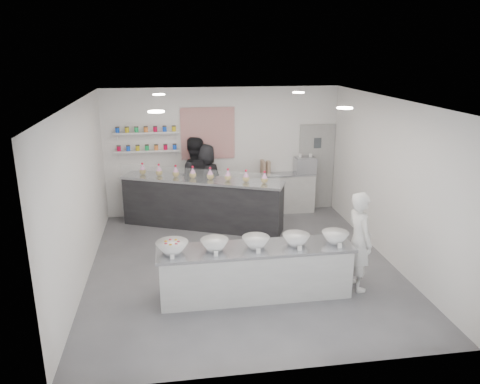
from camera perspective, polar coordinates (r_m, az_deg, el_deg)
name	(u,v)px	position (r m, az deg, el deg)	size (l,w,h in m)	color
floor	(242,265)	(8.76, 0.29, -8.89)	(6.00, 6.00, 0.00)	#515156
ceiling	(243,101)	(7.91, 0.32, 11.03)	(6.00, 6.00, 0.00)	white
back_wall	(223,152)	(11.09, -2.11, 4.93)	(5.50, 5.50, 0.00)	white
left_wall	(80,194)	(8.26, -18.89, -0.29)	(6.00, 6.00, 0.00)	white
right_wall	(390,181)	(9.04, 17.80, 1.28)	(6.00, 6.00, 0.00)	white
back_door	(316,167)	(11.65, 9.26, 3.03)	(0.88, 0.04, 2.10)	#979794
pattern_panel	(208,133)	(10.95, -3.95, 7.14)	(1.25, 0.03, 1.20)	maroon
jar_shelf_lower	(147,151)	(10.92, -11.25, 4.95)	(1.45, 0.22, 0.04)	silver
jar_shelf_upper	(146,133)	(10.84, -11.37, 7.12)	(1.45, 0.22, 0.04)	silver
preserve_jars	(146,139)	(10.85, -11.34, 6.38)	(1.45, 0.10, 0.56)	#C90736
downlight_0	(156,112)	(6.83, -10.18, 9.62)	(0.24, 0.24, 0.02)	white
downlight_1	(345,108)	(7.32, 12.65, 9.96)	(0.24, 0.24, 0.02)	white
downlight_2	(159,94)	(9.42, -9.87, 11.63)	(0.24, 0.24, 0.02)	white
downlight_3	(298,93)	(9.77, 7.14, 11.94)	(0.24, 0.24, 0.02)	white
prep_counter	(255,272)	(7.58, 1.90, -9.69)	(3.11, 0.71, 0.85)	#B9B8B4
back_bar	(202,203)	(10.38, -4.63, -1.36)	(3.61, 0.66, 1.12)	black
sneeze_guard	(196,176)	(9.90, -5.34, 1.99)	(3.56, 0.02, 0.30)	white
espresso_ledge	(288,193)	(11.42, 5.83, -0.09)	(1.29, 0.41, 0.96)	#B9B8B4
espresso_machine	(305,165)	(11.35, 7.93, 3.23)	(0.50, 0.35, 0.38)	#93969E
cup_stacks	(266,168)	(11.12, 3.17, 2.94)	(0.24, 0.24, 0.33)	tan
prep_bowls	(256,242)	(7.36, 1.94, -6.14)	(3.04, 0.54, 0.17)	white
label_cards	(262,260)	(6.90, 2.74, -8.28)	(2.66, 0.04, 0.07)	white
cookie_bags	(201,173)	(10.19, -4.73, 2.34)	(2.95, 0.15, 0.27)	#FF96E3
woman_prep	(359,241)	(7.90, 14.33, -5.82)	(0.61, 0.40, 1.67)	white
staff_left	(194,179)	(10.78, -5.64, 1.60)	(0.95, 0.74, 1.95)	black
staff_right	(205,182)	(10.81, -4.27, 1.25)	(0.87, 0.57, 1.79)	black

